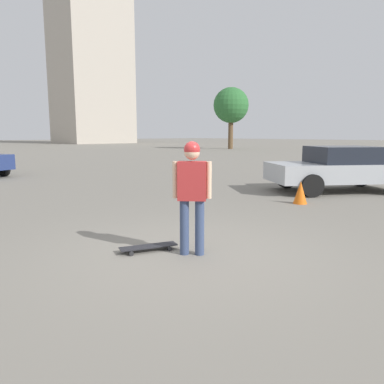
{
  "coord_description": "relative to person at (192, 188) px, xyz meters",
  "views": [
    {
      "loc": [
        -3.69,
        -3.78,
        1.75
      ],
      "look_at": [
        0.0,
        0.0,
        0.93
      ],
      "focal_mm": 35.0,
      "sensor_mm": 36.0,
      "label": 1
    }
  ],
  "objects": [
    {
      "name": "person",
      "position": [
        0.0,
        0.0,
        0.0
      ],
      "size": [
        0.42,
        0.44,
        1.65
      ],
      "rotation": [
        0.0,
        0.0,
        -0.85
      ],
      "color": "#38476B",
      "rests_on": "ground_plane"
    },
    {
      "name": "traffic_cone",
      "position": [
        4.78,
        0.97,
        -0.7
      ],
      "size": [
        0.35,
        0.35,
        0.57
      ],
      "color": "orange",
      "rests_on": "ground_plane"
    },
    {
      "name": "car_parked_near",
      "position": [
        7.51,
        1.2,
        -0.27
      ],
      "size": [
        4.47,
        3.98,
        1.38
      ],
      "rotation": [
        0.0,
        0.0,
        2.5
      ],
      "color": "#ADB2B7",
      "rests_on": "ground_plane"
    },
    {
      "name": "ground_plane",
      "position": [
        0.0,
        0.0,
        -0.99
      ],
      "size": [
        220.0,
        220.0,
        0.0
      ],
      "primitive_type": "plane",
      "color": "gray"
    },
    {
      "name": "building_block_distant",
      "position": [
        33.46,
        61.04,
        15.98
      ],
      "size": [
        12.59,
        10.34,
        33.95
      ],
      "color": "#B2A899",
      "rests_on": "ground_plane"
    },
    {
      "name": "skateboard",
      "position": [
        -0.36,
        0.57,
        -0.93
      ],
      "size": [
        0.89,
        0.52,
        0.08
      ],
      "rotation": [
        0.0,
        0.0,
        2.77
      ],
      "color": "#232328",
      "rests_on": "ground_plane"
    },
    {
      "name": "tree_distant",
      "position": [
        30.53,
        24.75,
        4.0
      ],
      "size": [
        4.08,
        4.08,
        7.08
      ],
      "color": "brown",
      "rests_on": "ground_plane"
    }
  ]
}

